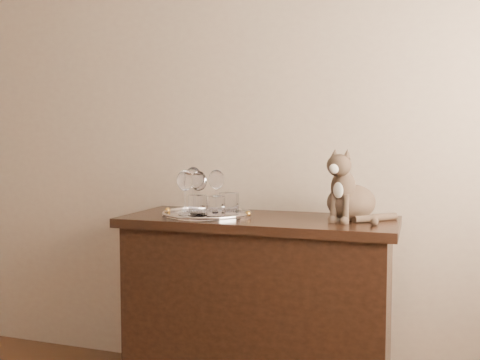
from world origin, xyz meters
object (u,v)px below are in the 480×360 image
Objects in this scene: tray at (207,215)px; tumbler_c at (229,204)px; wine_glass_a at (193,189)px; cat at (352,184)px; tumbler_b at (197,205)px; tumbler_a at (216,207)px; wine_glass_d at (199,192)px; sideboard at (258,311)px; wine_glass_b at (216,190)px; wine_glass_c at (185,192)px.

tray is 4.07× the size of tumbler_c.
wine_glass_a is 0.72m from cat.
tumbler_c is at bearing 32.26° from tumbler_b.
wine_glass_d is at bearing 141.55° from tumbler_a.
cat is at bearing 5.69° from sideboard.
sideboard is 6.24× the size of wine_glass_d.
sideboard is 0.60m from wine_glass_d.
sideboard is at bearing 2.13° from wine_glass_d.
sideboard is at bearing 32.69° from tumbler_a.
sideboard is at bearing -17.35° from wine_glass_b.
wine_glass_b is 0.17m from wine_glass_c.
wine_glass_b is 0.63m from cat.
wine_glass_a reaches higher than tumbler_a.
tumbler_b is (-0.25, -0.10, 0.48)m from sideboard.
wine_glass_d is at bearing 174.03° from tumbler_c.
sideboard is at bearing -154.88° from cat.
tumbler_c reaches higher than sideboard.
cat is at bearing 1.29° from wine_glass_a.
wine_glass_d is at bearing -156.35° from cat.
wine_glass_c reaches higher than tumbler_a.
cat is at bearing -2.86° from wine_glass_b.
wine_glass_b is at bearing 82.50° from tumbler_b.
tumbler_a is 0.08m from tumbler_c.
tray is 1.31× the size of cat.
wine_glass_a reaches higher than tumbler_c.
wine_glass_d is at bearing 109.30° from tumbler_b.
cat reaches higher than tray.
sideboard is 0.49m from tray.
wine_glass_c reaches higher than sideboard.
tumbler_a is 0.09m from tumbler_b.
wine_glass_d is (-0.05, 0.02, 0.10)m from tray.
wine_glass_d is at bearing 50.30° from wine_glass_c.
wine_glass_c is (-0.00, -0.09, -0.00)m from wine_glass_a.
wine_glass_d is 2.09× the size of tumbler_b.
wine_glass_c is 0.20m from tumbler_c.
wine_glass_a is 2.13× the size of tumbler_c.
tumbler_b is 0.93× the size of tumbler_c.
wine_glass_d is 0.11m from tumbler_b.
tray is at bearing -22.51° from wine_glass_d.
wine_glass_c is 1.04× the size of wine_glass_d.
wine_glass_a is at bearing 149.13° from tray.
tumbler_b is (-0.02, -0.17, -0.05)m from wine_glass_b.
tumbler_c reaches higher than tumbler_b.
tumbler_c is 0.32× the size of cat.
cat is at bearing 12.29° from tumbler_b.
sideboard is 6.02× the size of wine_glass_c.
tumbler_c is (0.12, 0.08, 0.00)m from tumbler_b.
tumbler_a is at bearing -69.98° from wine_glass_b.
tumbler_b is (-0.09, 0.00, 0.00)m from tumbler_a.
wine_glass_c reaches higher than wine_glass_d.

